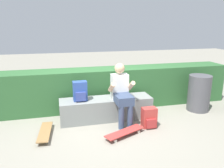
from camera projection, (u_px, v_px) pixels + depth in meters
ground_plane at (109, 124)px, 4.56m from camera, size 24.00×24.00×0.00m
bench_main at (106, 109)px, 4.74m from camera, size 1.94×0.50×0.46m
person_skater at (121, 91)px, 4.48m from camera, size 0.49×0.62×1.21m
skateboard_near_person at (125, 132)px, 4.03m from camera, size 0.81×0.51×0.09m
skateboard_beside_bench at (45, 132)px, 4.04m from camera, size 0.27×0.81×0.09m
backpack_on_bench at (80, 91)px, 4.49m from camera, size 0.28×0.23×0.40m
backpack_on_ground at (149, 118)px, 4.35m from camera, size 0.28×0.23×0.40m
hedge_row at (119, 87)px, 5.46m from camera, size 5.50×0.65×0.95m
trash_bin at (199, 93)px, 5.18m from camera, size 0.51×0.51×0.84m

